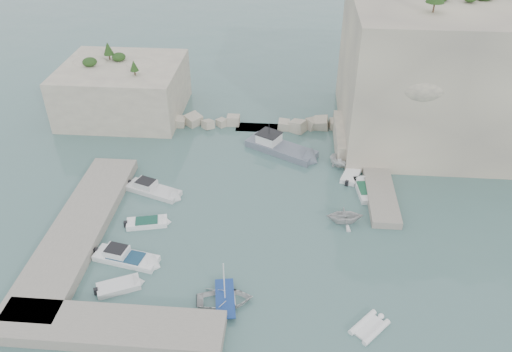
# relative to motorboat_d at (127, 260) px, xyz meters

# --- Properties ---
(ground) EXTENTS (400.00, 400.00, 0.00)m
(ground) POSITION_rel_motorboat_d_xyz_m (11.22, 4.47, 0.00)
(ground) COLOR #4A6F6C
(ground) RESTS_ON ground
(cliff_east) EXTENTS (26.00, 22.00, 17.00)m
(cliff_east) POSITION_rel_motorboat_d_xyz_m (34.22, 27.47, 8.50)
(cliff_east) COLOR beige
(cliff_east) RESTS_ON ground
(cliff_terrace) EXTENTS (8.00, 10.00, 2.50)m
(cliff_terrace) POSITION_rel_motorboat_d_xyz_m (24.22, 22.47, 1.25)
(cliff_terrace) COLOR beige
(cliff_terrace) RESTS_ON ground
(outcrop_west) EXTENTS (16.00, 14.00, 7.00)m
(outcrop_west) POSITION_rel_motorboat_d_xyz_m (-8.78, 29.47, 3.50)
(outcrop_west) COLOR beige
(outcrop_west) RESTS_ON ground
(quay_west) EXTENTS (5.00, 24.00, 1.10)m
(quay_west) POSITION_rel_motorboat_d_xyz_m (-5.78, 3.47, 0.55)
(quay_west) COLOR #9E9689
(quay_west) RESTS_ON ground
(quay_south) EXTENTS (18.00, 4.00, 1.10)m
(quay_south) POSITION_rel_motorboat_d_xyz_m (1.22, -8.03, 0.55)
(quay_south) COLOR #9E9689
(quay_south) RESTS_ON ground
(ledge_east) EXTENTS (3.00, 16.00, 0.80)m
(ledge_east) POSITION_rel_motorboat_d_xyz_m (24.72, 14.47, 0.40)
(ledge_east) COLOR #9E9689
(ledge_east) RESTS_ON ground
(breakwater) EXTENTS (28.00, 3.00, 1.40)m
(breakwater) POSITION_rel_motorboat_d_xyz_m (10.22, 26.47, 0.70)
(breakwater) COLOR beige
(breakwater) RESTS_ON ground
(motorboat_d) EXTENTS (6.91, 3.29, 1.40)m
(motorboat_d) POSITION_rel_motorboat_d_xyz_m (0.00, 0.00, 0.00)
(motorboat_d) COLOR white
(motorboat_d) RESTS_ON ground
(motorboat_a) EXTENTS (7.15, 4.29, 1.40)m
(motorboat_a) POSITION_rel_motorboat_d_xyz_m (-0.16, 10.71, 0.00)
(motorboat_a) COLOR silver
(motorboat_a) RESTS_ON ground
(motorboat_e) EXTENTS (4.32, 3.16, 0.70)m
(motorboat_e) POSITION_rel_motorboat_d_xyz_m (0.36, -3.45, 0.00)
(motorboat_e) COLOR silver
(motorboat_e) RESTS_ON ground
(motorboat_c) EXTENTS (4.67, 2.55, 0.70)m
(motorboat_c) POSITION_rel_motorboat_d_xyz_m (0.57, 5.20, 0.00)
(motorboat_c) COLOR white
(motorboat_c) RESTS_ON ground
(rowboat) EXTENTS (5.30, 4.18, 0.99)m
(rowboat) POSITION_rel_motorboat_d_xyz_m (9.79, -4.25, 0.00)
(rowboat) COLOR silver
(rowboat) RESTS_ON ground
(inflatable_dinghy) EXTENTS (3.61, 3.72, 0.44)m
(inflatable_dinghy) POSITION_rel_motorboat_d_xyz_m (21.65, -6.03, 0.00)
(inflatable_dinghy) COLOR white
(inflatable_dinghy) RESTS_ON ground
(tender_east_a) EXTENTS (4.00, 3.54, 1.95)m
(tender_east_a) POSITION_rel_motorboat_d_xyz_m (20.50, 7.26, 0.00)
(tender_east_a) COLOR silver
(tender_east_a) RESTS_ON ground
(tender_east_b) EXTENTS (2.36, 5.24, 0.70)m
(tender_east_b) POSITION_rel_motorboat_d_xyz_m (23.12, 12.66, 0.00)
(tender_east_b) COLOR silver
(tender_east_b) RESTS_ON ground
(tender_east_c) EXTENTS (3.41, 5.54, 0.70)m
(tender_east_c) POSITION_rel_motorboat_d_xyz_m (22.04, 16.08, 0.00)
(tender_east_c) COLOR white
(tender_east_c) RESTS_ON ground
(tender_east_d) EXTENTS (5.27, 2.36, 1.98)m
(tender_east_d) POSITION_rel_motorboat_d_xyz_m (21.93, 17.66, 0.00)
(tender_east_d) COLOR silver
(tender_east_d) RESTS_ON ground
(work_boat) EXTENTS (10.08, 7.40, 2.20)m
(work_boat) POSITION_rel_motorboat_d_xyz_m (13.53, 20.48, 0.00)
(work_boat) COLOR slate
(work_boat) RESTS_ON ground
(rowboat_mast) EXTENTS (0.10, 0.10, 4.20)m
(rowboat_mast) POSITION_rel_motorboat_d_xyz_m (9.79, -4.25, 2.60)
(rowboat_mast) COLOR white
(rowboat_mast) RESTS_ON rowboat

